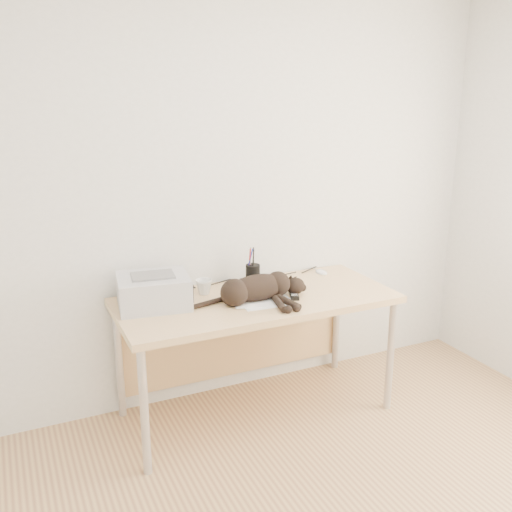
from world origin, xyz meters
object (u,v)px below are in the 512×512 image
pen_cup (253,274)px  mouse (321,271)px  desk (250,314)px  mug (204,287)px  printer (153,291)px  cat (255,290)px

pen_cup → mouse: size_ratio=2.12×
desk → mug: size_ratio=16.82×
printer → mouse: bearing=6.1°
cat → printer: bearing=161.6°
printer → mug: printer is taller
desk → printer: (-0.57, 0.03, 0.22)m
desk → mug: mug is taller
mug → pen_cup: 0.34m
cat → pen_cup: bearing=67.3°
printer → mouse: 1.15m
printer → pen_cup: size_ratio=1.89×
desk → printer: bearing=177.3°
cat → mug: bearing=132.4°
pen_cup → mouse: bearing=0.3°
pen_cup → cat: bearing=-112.1°
mug → pen_cup: pen_cup is taller
mouse → pen_cup: bearing=178.3°
mug → mouse: bearing=4.1°
cat → mouse: cat is taller
mug → mouse: (0.83, 0.06, -0.03)m
pen_cup → printer: bearing=-169.5°
pen_cup → mouse: pen_cup is taller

